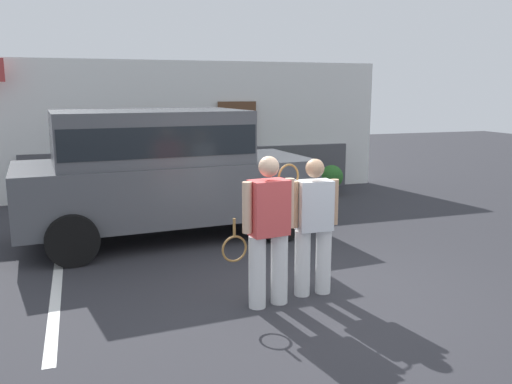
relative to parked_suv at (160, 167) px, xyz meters
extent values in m
plane|color=#2D2D33|center=(1.33, -3.18, -1.15)|extent=(40.00, 40.00, 0.00)
cube|color=silver|center=(-1.57, -1.68, -1.14)|extent=(0.12, 4.40, 0.01)
cube|color=white|center=(1.33, 3.57, 0.35)|extent=(8.96, 0.30, 3.00)
cube|color=#4C4C51|center=(1.33, 3.37, -0.62)|extent=(7.52, 0.10, 1.05)
cube|color=brown|center=(2.28, 3.35, -0.10)|extent=(0.90, 0.06, 2.10)
cube|color=#4C4F54|center=(0.11, 0.01, -0.35)|extent=(4.72, 2.23, 0.90)
cube|color=#4C4F54|center=(-0.14, -0.01, 0.50)|extent=(3.02, 1.96, 0.80)
cube|color=black|center=(-0.14, -0.01, 0.48)|extent=(2.96, 1.98, 0.44)
cylinder|color=black|center=(1.58, 1.07, -0.79)|extent=(0.74, 0.31, 0.72)
cylinder|color=black|center=(1.72, -0.83, -0.79)|extent=(0.74, 0.31, 0.72)
cylinder|color=black|center=(-1.51, 0.84, -0.79)|extent=(0.74, 0.31, 0.72)
cylinder|color=black|center=(-1.37, -1.05, -0.79)|extent=(0.74, 0.31, 0.72)
cylinder|color=white|center=(0.83, -3.15, -0.74)|extent=(0.19, 0.19, 0.81)
cylinder|color=white|center=(0.56, -3.19, -0.74)|extent=(0.19, 0.19, 0.81)
cube|color=#E04C4C|center=(0.69, -3.17, -0.03)|extent=(0.45, 0.31, 0.60)
sphere|color=beige|center=(0.69, -3.17, 0.41)|extent=(0.22, 0.22, 0.22)
cylinder|color=beige|center=(0.95, -3.13, -0.01)|extent=(0.10, 0.10, 0.55)
cylinder|color=beige|center=(0.44, -3.21, -0.01)|extent=(0.10, 0.10, 0.55)
torus|color=olive|center=(0.30, -3.17, -0.46)|extent=(0.37, 0.08, 0.37)
cylinder|color=olive|center=(0.30, -3.17, -0.22)|extent=(0.03, 0.03, 0.20)
cylinder|color=white|center=(1.43, -3.03, -0.76)|extent=(0.18, 0.18, 0.78)
cylinder|color=white|center=(1.17, -3.02, -0.76)|extent=(0.18, 0.18, 0.78)
cube|color=silver|center=(1.30, -3.02, -0.08)|extent=(0.40, 0.26, 0.58)
sphere|color=tan|center=(1.30, -3.02, 0.35)|extent=(0.21, 0.21, 0.21)
cylinder|color=tan|center=(1.55, -3.03, -0.06)|extent=(0.10, 0.10, 0.53)
cylinder|color=tan|center=(1.05, -3.01, -0.06)|extent=(0.10, 0.10, 0.53)
torus|color=olive|center=(1.00, -2.96, 0.26)|extent=(0.29, 0.10, 0.29)
cylinder|color=olive|center=(1.00, -2.96, 0.02)|extent=(0.03, 0.03, 0.20)
cylinder|color=#9E5638|center=(3.48, 2.73, -1.02)|extent=(0.43, 0.43, 0.26)
sphere|color=#2D6B28|center=(3.48, 2.73, -0.60)|extent=(0.66, 0.66, 0.66)
cylinder|color=#9E5638|center=(4.20, 2.30, -1.04)|extent=(0.34, 0.34, 0.20)
sphere|color=#2D6B28|center=(4.20, 2.30, -0.72)|extent=(0.52, 0.52, 0.52)
camera|label=1|loc=(-1.21, -8.41, 1.22)|focal=37.19mm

